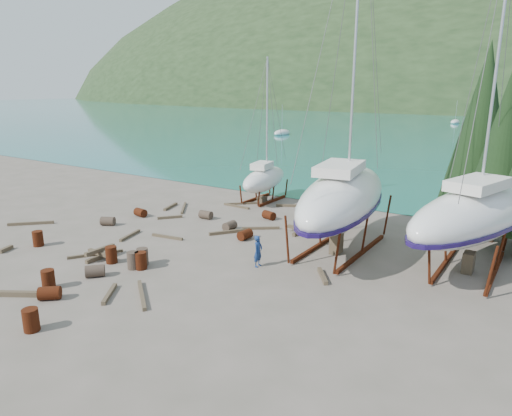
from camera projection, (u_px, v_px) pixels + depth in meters
The scene contains 45 objects.
ground at pixel (194, 261), 23.88m from camera, with size 600.00×600.00×0.00m, color #5D5649.
far_house_left at pixel (370, 101), 208.27m from camera, with size 6.60×5.60×5.60m.
far_house_center at pixel (464, 103), 186.84m from camera, with size 6.60×5.60×5.60m.
cypress_near_right at pixel (504, 143), 25.38m from camera, with size 3.60×3.60×10.00m.
cypress_back_left at pixel (482, 124), 27.57m from camera, with size 4.14×4.14×11.50m.
moored_boat_left at pixel (282, 133), 88.17m from camera, with size 2.00×5.00×6.05m.
moored_boat_far at pixel (455, 122), 116.64m from camera, with size 2.00×5.00×6.05m.
large_sailboat_near at pixel (343, 196), 24.67m from camera, with size 5.42×12.58×19.17m.
large_sailboat_far at pixel (476, 213), 22.09m from camera, with size 6.22×11.67×17.73m.
small_sailboat_shore at pixel (264, 179), 36.10m from camera, with size 3.42×7.19×11.05m.
worker at pixel (258, 251), 22.93m from camera, with size 0.59×0.39×1.63m, color navy.
drum_0 at pixel (38, 239), 26.02m from camera, with size 0.58×0.58×0.88m, color #56260E.
drum_1 at pixel (95, 271), 21.79m from camera, with size 0.58×0.58×0.88m, color #2D2823.
drum_2 at pixel (140, 213), 32.04m from camera, with size 0.58×0.58×0.88m, color #56260E.
drum_4 at pixel (269, 215), 31.36m from camera, with size 0.58×0.58×0.88m, color #56260E.
drum_6 at pixel (245, 235), 27.19m from camera, with size 0.58×0.58×0.88m, color #56260E.
drum_7 at pixel (31, 320), 16.88m from camera, with size 0.58×0.58×0.88m, color #56260E.
drum_9 at pixel (206, 215), 31.47m from camera, with size 0.58×0.58×0.88m, color #2D2823.
drum_10 at pixel (111, 255), 23.50m from camera, with size 0.58×0.58×0.88m, color #56260E.
drum_11 at pixel (230, 226), 28.93m from camera, with size 0.58×0.58×0.88m, color #2D2823.
drum_12 at pixel (50, 293), 19.43m from camera, with size 0.58×0.58×0.88m, color #56260E.
drum_13 at pixel (48, 279), 20.48m from camera, with size 0.58×0.58×0.88m, color #56260E.
drum_14 at pixel (141, 261), 22.69m from camera, with size 0.58×0.58×0.88m, color #56260E.
drum_15 at pixel (108, 221), 29.97m from camera, with size 0.58×0.58×0.88m, color #2D2823.
drum_16 at pixel (133, 260), 22.73m from camera, with size 0.58×0.58×0.88m, color #2D2823.
drum_17 at pixel (143, 257), 23.22m from camera, with size 0.58×0.58×0.88m, color #2D2823.
timber_0 at pixel (243, 203), 35.47m from camera, with size 0.14×2.72×0.14m, color brown.
timber_1 at pixel (323, 276), 21.69m from camera, with size 0.19×1.77×0.19m, color brown.
timber_2 at pixel (171, 207), 34.44m from camera, with size 0.19×2.01×0.19m, color brown.
timber_3 at pixel (96, 254), 24.60m from camera, with size 0.15×2.88×0.15m, color brown.
timber_4 at pixel (170, 217), 31.60m from camera, with size 0.17×1.72×0.17m, color brown.
timber_5 at pixel (142, 295), 19.75m from camera, with size 0.16×2.89×0.16m, color brown.
timber_6 at pixel (288, 206), 34.72m from camera, with size 0.19×1.90×0.19m, color brown.
timber_7 at pixel (109, 294), 19.83m from camera, with size 0.17×1.91×0.17m, color brown.
timber_8 at pixel (226, 232), 28.31m from camera, with size 0.19×2.23×0.19m, color brown.
timber_9 at pixel (236, 206), 34.64m from camera, with size 0.15×2.37×0.15m, color brown.
timber_10 at pixel (261, 228), 29.16m from camera, with size 0.16×2.41×0.16m, color brown.
timber_11 at pixel (167, 237), 27.47m from camera, with size 0.15×2.16×0.15m, color brown.
timber_12 at pixel (130, 235), 27.72m from camera, with size 0.17×2.08×0.17m, color brown.
timber_13 at pixel (6, 249), 25.27m from camera, with size 0.22×0.89×0.22m, color brown.
timber_14 at pixel (31, 223), 30.16m from camera, with size 0.18×2.85×0.18m, color brown.
timber_15 at pixel (184, 208), 34.16m from camera, with size 0.15×3.14×0.15m, color brown.
timber_16 at pixel (20, 294), 19.76m from camera, with size 0.23×2.80×0.23m, color brown.
timber_pile_fore at pixel (100, 253), 24.07m from camera, with size 1.80×1.80×0.60m.
timber_pile_aft at pixel (301, 228), 28.37m from camera, with size 1.80×1.80×0.60m.
Camera 1 is at (15.10, -16.85, 8.75)m, focal length 32.00 mm.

